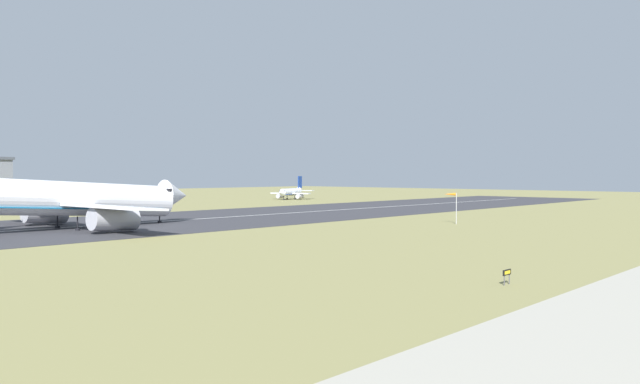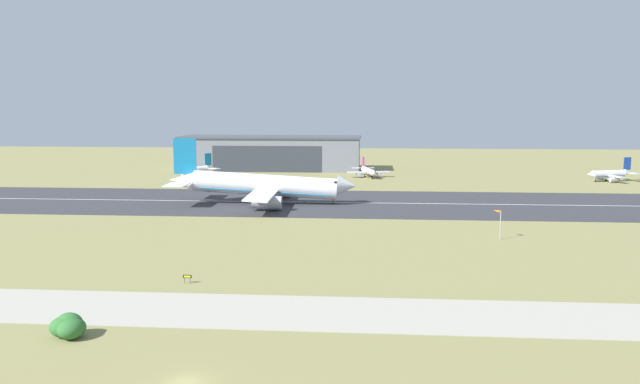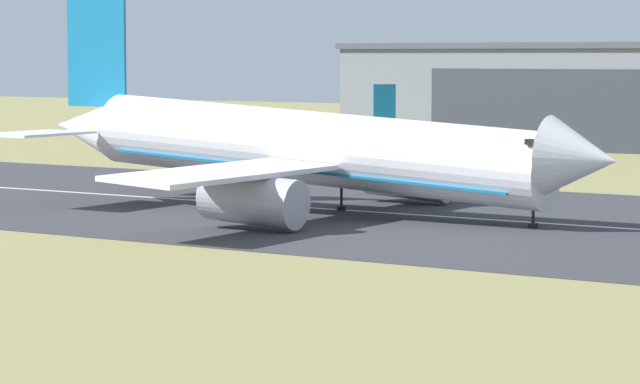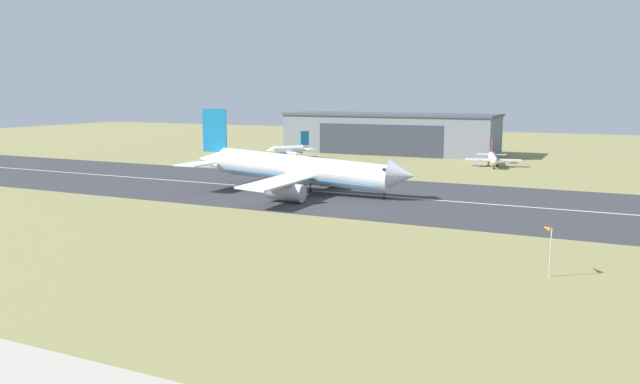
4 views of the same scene
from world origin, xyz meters
name	(u,v)px [view 1 (image 1 of 4)]	position (x,y,z in m)	size (l,w,h in m)	color
ground_plane	(357,251)	(0.00, 63.75, 0.00)	(647.33, 647.33, 0.00)	olive
runway_strip	(114,224)	(0.00, 127.50, 0.03)	(407.33, 55.37, 0.06)	#333338
runway_centreline	(114,224)	(0.00, 127.50, 0.07)	(366.60, 0.70, 0.01)	silver
airplane_landing	(63,200)	(-12.52, 123.36, 5.56)	(57.21, 52.86, 19.79)	white
airplane_parked_west	(291,192)	(113.63, 191.06, 2.93)	(20.85, 17.34, 9.49)	silver
airplane_parked_centre	(50,200)	(18.73, 199.35, 2.57)	(17.85, 22.57, 7.90)	silver
windsock_pole	(451,196)	(47.62, 77.70, 5.77)	(1.72, 2.32, 6.46)	#B7B7BC
runway_sign	(507,274)	(-10.73, 37.00, 1.06)	(1.45, 0.13, 1.43)	#4C4C51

